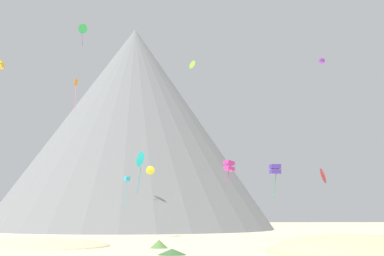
# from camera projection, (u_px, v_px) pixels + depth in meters

# --- Properties ---
(dune_foreground_left) EXTENTS (24.29, 16.29, 2.67)m
(dune_foreground_left) POSITION_uv_depth(u_px,v_px,m) (332.00, 246.00, 58.98)
(dune_foreground_left) COLOR beige
(dune_foreground_left) RESTS_ON ground_plane
(dune_foreground_right) EXTENTS (24.76, 24.86, 1.62)m
(dune_foreground_right) POSITION_uv_depth(u_px,v_px,m) (37.00, 246.00, 59.66)
(dune_foreground_right) COLOR beige
(dune_foreground_right) RESTS_ON ground_plane
(dune_midground) EXTENTS (23.14, 21.20, 3.49)m
(dune_midground) POSITION_uv_depth(u_px,v_px,m) (366.00, 253.00, 47.60)
(dune_midground) COLOR #C6B284
(dune_midground) RESTS_ON ground_plane
(bush_near_left) EXTENTS (3.29, 3.29, 0.56)m
(bush_near_left) POSITION_uv_depth(u_px,v_px,m) (172.00, 252.00, 45.88)
(bush_near_left) COLOR #386633
(bush_near_left) RESTS_ON ground_plane
(bush_far_left) EXTENTS (2.41, 2.41, 0.91)m
(bush_far_left) POSITION_uv_depth(u_px,v_px,m) (159.00, 244.00, 55.02)
(bush_far_left) COLOR #568442
(bush_far_left) RESTS_ON ground_plane
(bush_near_right) EXTENTS (1.44, 1.44, 0.52)m
(bush_near_right) POSITION_uv_depth(u_px,v_px,m) (363.00, 245.00, 56.79)
(bush_near_right) COLOR #386633
(bush_near_right) RESTS_ON ground_plane
(rock_massif) EXTENTS (83.75, 83.75, 52.17)m
(rock_massif) POSITION_uv_depth(u_px,v_px,m) (133.00, 133.00, 130.30)
(rock_massif) COLOR slate
(rock_massif) RESTS_ON ground_plane
(kite_violet_high) EXTENTS (0.97, 0.95, 0.83)m
(kite_violet_high) POSITION_uv_depth(u_px,v_px,m) (322.00, 61.00, 97.72)
(kite_violet_high) COLOR purple
(kite_lime_high) EXTENTS (1.35, 1.49, 1.39)m
(kite_lime_high) POSITION_uv_depth(u_px,v_px,m) (193.00, 65.00, 79.66)
(kite_lime_high) COLOR #8CD133
(kite_red_low) EXTENTS (1.83, 2.32, 2.21)m
(kite_red_low) POSITION_uv_depth(u_px,v_px,m) (324.00, 176.00, 70.71)
(kite_red_low) COLOR red
(kite_green_high) EXTENTS (1.94, 1.09, 4.16)m
(kite_green_high) POSITION_uv_depth(u_px,v_px,m) (83.00, 29.00, 94.56)
(kite_green_high) COLOR green
(kite_orange_mid) EXTENTS (0.45, 0.66, 5.13)m
(kite_orange_mid) POSITION_uv_depth(u_px,v_px,m) (76.00, 89.00, 79.81)
(kite_orange_mid) COLOR orange
(kite_yellow_low) EXTENTS (1.56, 0.73, 1.51)m
(kite_yellow_low) POSITION_uv_depth(u_px,v_px,m) (150.00, 170.00, 86.91)
(kite_yellow_low) COLOR yellow
(kite_cyan_low) EXTENTS (1.17, 1.18, 5.18)m
(kite_cyan_low) POSITION_uv_depth(u_px,v_px,m) (127.00, 179.00, 85.71)
(kite_cyan_low) COLOR #33BCDB
(kite_gold_mid) EXTENTS (0.96, 0.99, 4.07)m
(kite_gold_mid) POSITION_uv_depth(u_px,v_px,m) (0.00, 65.00, 63.94)
(kite_gold_mid) COLOR gold
(kite_magenta_low) EXTENTS (1.47, 1.45, 2.78)m
(kite_magenta_low) POSITION_uv_depth(u_px,v_px,m) (229.00, 166.00, 61.65)
(kite_magenta_low) COLOR #D1339E
(kite_teal_low) EXTENTS (1.92, 2.48, 6.91)m
(kite_teal_low) POSITION_uv_depth(u_px,v_px,m) (140.00, 159.00, 83.37)
(kite_teal_low) COLOR teal
(kite_indigo_low) EXTENTS (1.51, 1.52, 4.90)m
(kite_indigo_low) POSITION_uv_depth(u_px,v_px,m) (275.00, 169.00, 72.57)
(kite_indigo_low) COLOR #5138B2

